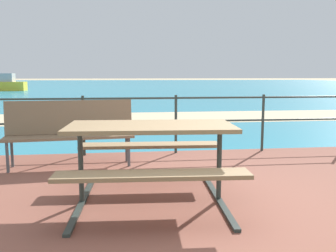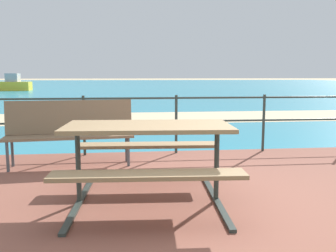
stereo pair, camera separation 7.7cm
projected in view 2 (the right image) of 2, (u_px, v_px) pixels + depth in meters
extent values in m
plane|color=tan|center=(208.00, 211.00, 3.59)|extent=(240.00, 240.00, 0.00)
cube|color=brown|center=(208.00, 209.00, 3.59)|extent=(6.40, 5.20, 0.06)
cube|color=teal|center=(135.00, 86.00, 42.96)|extent=(90.00, 90.00, 0.01)
cube|color=beige|center=(153.00, 117.00, 11.39)|extent=(54.02, 3.48, 0.01)
cube|color=#8C704C|center=(148.00, 127.00, 3.57)|extent=(1.66, 0.87, 0.04)
cube|color=#8C704C|center=(148.00, 175.00, 2.99)|extent=(1.63, 0.35, 0.04)
cube|color=#8C704C|center=(148.00, 145.00, 4.25)|extent=(1.63, 0.35, 0.04)
cylinder|color=#2D3833|center=(78.00, 166.00, 3.59)|extent=(0.05, 0.05, 0.77)
cube|color=#2D3833|center=(80.00, 202.00, 3.64)|extent=(0.14, 1.54, 0.03)
cylinder|color=#2D3833|center=(217.00, 164.00, 3.66)|extent=(0.05, 0.05, 0.77)
cube|color=#2D3833|center=(216.00, 199.00, 3.72)|extent=(0.14, 1.54, 0.03)
cube|color=#7A6047|center=(70.00, 137.00, 5.07)|extent=(1.78, 0.56, 0.04)
cube|color=#7A6047|center=(70.00, 117.00, 5.21)|extent=(1.75, 0.25, 0.47)
cylinder|color=#4C5156|center=(7.00, 156.00, 4.79)|extent=(0.04, 0.04, 0.42)
cylinder|color=#4C5156|center=(12.00, 152.00, 5.08)|extent=(0.04, 0.04, 0.42)
cylinder|color=#4C5156|center=(128.00, 151.00, 5.11)|extent=(0.04, 0.04, 0.42)
cylinder|color=#4C5156|center=(126.00, 147.00, 5.40)|extent=(0.04, 0.04, 0.42)
cylinder|color=#2D3833|center=(84.00, 126.00, 5.77)|extent=(0.04, 0.04, 0.95)
cylinder|color=#2D3833|center=(176.00, 124.00, 5.93)|extent=(0.04, 0.04, 0.95)
cylinder|color=#2D3833|center=(264.00, 123.00, 6.09)|extent=(0.04, 0.04, 0.95)
cylinder|color=#2D3833|center=(176.00, 98.00, 5.87)|extent=(5.90, 0.03, 0.03)
cylinder|color=#2D3833|center=(176.00, 121.00, 5.92)|extent=(5.90, 0.03, 0.03)
cube|color=yellow|center=(10.00, 86.00, 30.24)|extent=(3.27, 1.47, 0.73)
cube|color=#A5A8AD|center=(13.00, 78.00, 30.17)|extent=(0.99, 1.12, 0.69)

